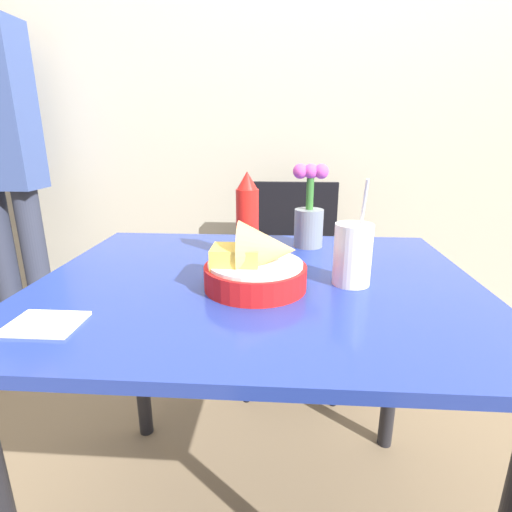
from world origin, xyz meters
TOP-DOWN VIEW (x-y plane):
  - wall_window at (0.00, 1.17)m, footprint 7.00×0.06m
  - dining_table at (0.00, 0.00)m, footprint 1.00×0.82m
  - chair_far_window at (0.10, 0.83)m, footprint 0.40×0.40m
  - food_basket at (0.00, -0.06)m, footprint 0.22×0.22m
  - ketchup_bottle at (-0.04, 0.16)m, footprint 0.06×0.06m
  - drink_cup at (0.21, -0.02)m, footprint 0.08×0.08m
  - flower_vase at (0.13, 0.28)m, footprint 0.10×0.08m
  - napkin at (-0.36, -0.26)m, footprint 0.12×0.10m
  - person_standing at (-1.21, 0.89)m, footprint 0.32×0.19m

SIDE VIEW (x-z plane):
  - chair_far_window at x=0.10m, z-range 0.08..0.95m
  - dining_table at x=0.00m, z-range 0.26..1.02m
  - napkin at x=-0.36m, z-range 0.76..0.77m
  - food_basket at x=0.00m, z-range 0.74..0.89m
  - drink_cup at x=0.21m, z-range 0.71..0.94m
  - flower_vase at x=0.13m, z-range 0.73..0.97m
  - ketchup_bottle at x=-0.04m, z-range 0.76..0.99m
  - person_standing at x=-1.21m, z-range 0.14..1.86m
  - wall_window at x=0.00m, z-range 0.00..2.60m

